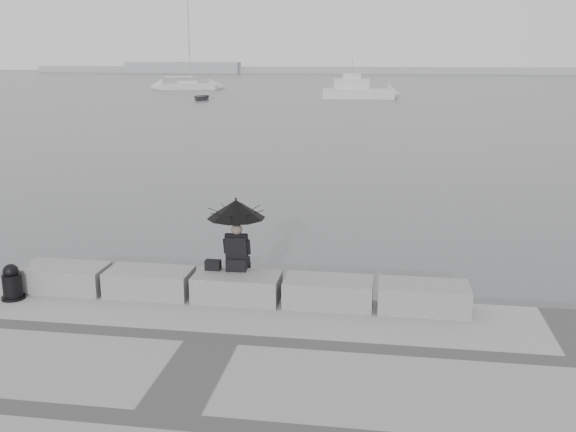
% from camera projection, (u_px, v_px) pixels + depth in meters
% --- Properties ---
extents(ground, '(360.00, 360.00, 0.00)m').
position_uv_depth(ground, '(243.00, 315.00, 12.52)').
color(ground, '#484B4E').
rests_on(ground, ground).
extents(stone_block_far_left, '(1.60, 0.80, 0.50)m').
position_uv_depth(stone_block_far_left, '(66.00, 278.00, 12.40)').
color(stone_block_far_left, slate).
rests_on(stone_block_far_left, promenade).
extents(stone_block_left, '(1.60, 0.80, 0.50)m').
position_uv_depth(stone_block_left, '(150.00, 282.00, 12.15)').
color(stone_block_left, slate).
rests_on(stone_block_left, promenade).
extents(stone_block_centre, '(1.60, 0.80, 0.50)m').
position_uv_depth(stone_block_centre, '(237.00, 287.00, 11.90)').
color(stone_block_centre, slate).
rests_on(stone_block_centre, promenade).
extents(stone_block_right, '(1.60, 0.80, 0.50)m').
position_uv_depth(stone_block_right, '(328.00, 292.00, 11.65)').
color(stone_block_right, slate).
rests_on(stone_block_right, promenade).
extents(stone_block_far_right, '(1.60, 0.80, 0.50)m').
position_uv_depth(stone_block_far_right, '(423.00, 298.00, 11.40)').
color(stone_block_far_right, slate).
rests_on(stone_block_far_right, promenade).
extents(seated_person, '(1.09, 1.09, 1.39)m').
position_uv_depth(seated_person, '(236.00, 219.00, 11.88)').
color(seated_person, black).
rests_on(seated_person, stone_block_centre).
extents(bag, '(0.29, 0.17, 0.19)m').
position_uv_depth(bag, '(213.00, 265.00, 12.09)').
color(bag, black).
rests_on(bag, stone_block_centre).
extents(mooring_bollard, '(0.44, 0.44, 0.69)m').
position_uv_depth(mooring_bollard, '(12.00, 284.00, 11.93)').
color(mooring_bollard, black).
rests_on(mooring_bollard, promenade).
extents(distant_landmass, '(180.00, 8.00, 2.80)m').
position_uv_depth(distant_landmass, '(346.00, 70.00, 161.51)').
color(distant_landmass, '#95979A').
rests_on(distant_landmass, ground).
extents(sailboat_left, '(8.10, 5.04, 12.90)m').
position_uv_depth(sailboat_left, '(187.00, 86.00, 90.56)').
color(sailboat_left, silver).
rests_on(sailboat_left, ground).
extents(motor_cruiser, '(8.05, 3.11, 4.50)m').
position_uv_depth(motor_cruiser, '(359.00, 91.00, 72.26)').
color(motor_cruiser, silver).
rests_on(motor_cruiser, ground).
extents(dinghy, '(3.54, 1.56, 0.59)m').
position_uv_depth(dinghy, '(201.00, 97.00, 70.49)').
color(dinghy, slate).
rests_on(dinghy, ground).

